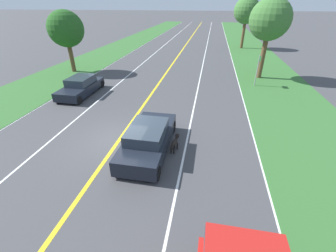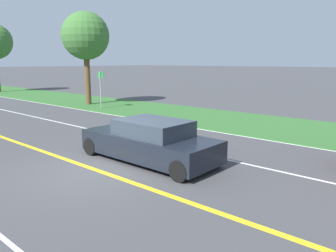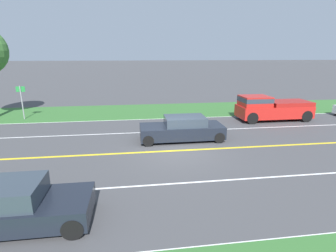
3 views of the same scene
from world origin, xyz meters
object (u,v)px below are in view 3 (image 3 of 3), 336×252
Objects in this scene: pickup_truck at (271,108)px; street_sign at (22,99)px; dog at (175,126)px; oncoming_car at (9,206)px; ego_car at (182,129)px.

street_sign reaches higher than pickup_truck.
dog is 8.04m from pickup_truck.
oncoming_car reaches higher than dog.
dog is 0.42× the size of street_sign.
dog is at bearing 9.65° from ego_car.
oncoming_car is (-10.78, 13.85, -0.33)m from pickup_truck.
ego_car is 1.86× the size of street_sign.
ego_car is at bearing 116.33° from pickup_truck.
ego_car is 1.29m from dog.
street_sign reaches higher than dog.
street_sign is at bearing 81.33° from pickup_truck.
ego_car is at bearing -157.39° from dog.
oncoming_car is (-8.36, 6.19, 0.12)m from dog.
ego_car is at bearing 137.95° from oncoming_car.
pickup_truck is at bearing -98.67° from street_sign.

